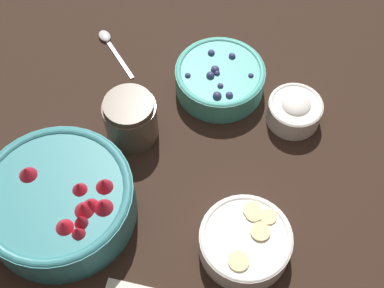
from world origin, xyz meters
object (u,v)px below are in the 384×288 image
(bowl_strawberries, at_px, (59,200))
(jar_chocolate, at_px, (131,120))
(bowl_blueberries, at_px, (220,78))
(bowl_cream, at_px, (295,110))
(bowl_bananas, at_px, (245,241))

(bowl_strawberries, distance_m, jar_chocolate, 0.19)
(bowl_strawberries, height_order, bowl_blueberries, bowl_strawberries)
(bowl_blueberries, bearing_deg, bowl_cream, 80.81)
(bowl_blueberries, relative_size, jar_chocolate, 1.79)
(bowl_bananas, distance_m, jar_chocolate, 0.29)
(bowl_blueberries, distance_m, bowl_bananas, 0.32)
(bowl_blueberries, xyz_separation_m, bowl_cream, (0.02, 0.15, -0.00))
(bowl_bananas, height_order, bowl_cream, bowl_cream)
(bowl_cream, bearing_deg, bowl_strawberries, -45.17)
(jar_chocolate, bearing_deg, bowl_bananas, 59.98)
(bowl_blueberries, relative_size, bowl_cream, 1.71)
(bowl_strawberries, distance_m, bowl_cream, 0.43)
(bowl_strawberries, height_order, bowl_bananas, bowl_strawberries)
(bowl_bananas, bearing_deg, bowl_strawberries, -82.60)
(bowl_strawberries, bearing_deg, bowl_blueberries, 154.08)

